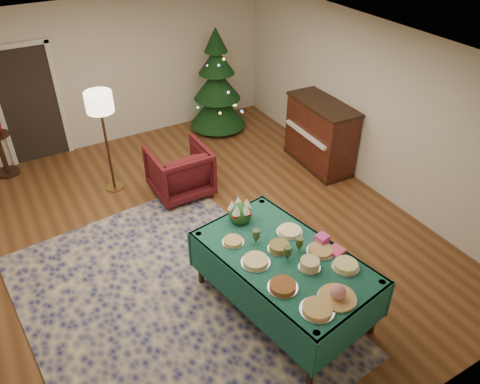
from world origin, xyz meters
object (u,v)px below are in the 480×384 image
gift_box (322,239)px  floor_lamp (100,108)px  piano (320,135)px  side_table (2,155)px  buffet_table (284,267)px  armchair (179,169)px  christmas_tree (217,86)px

gift_box → floor_lamp: bearing=112.6°
gift_box → floor_lamp: floor_lamp is taller
floor_lamp → piano: bearing=-17.3°
floor_lamp → piano: 3.73m
side_table → piano: 5.55m
gift_box → floor_lamp: (-1.49, 3.59, 0.58)m
gift_box → floor_lamp: size_ratio=0.08×
buffet_table → piano: (2.48, 2.49, -0.07)m
floor_lamp → buffet_table: bearing=-74.5°
buffet_table → side_table: 5.55m
buffet_table → floor_lamp: 3.78m
gift_box → armchair: bearing=101.1°
buffet_table → christmas_tree: bearing=71.4°
floor_lamp → side_table: size_ratio=2.22×
armchair → piano: bearing=171.4°
side_table → piano: bearing=-26.5°
armchair → floor_lamp: bearing=-36.2°
armchair → christmas_tree: bearing=-132.3°
christmas_tree → side_table: bearing=175.8°
armchair → christmas_tree: (1.63, 1.78, 0.47)m
christmas_tree → gift_box: bearing=-102.8°
gift_box → piano: piano is taller
christmas_tree → piano: (0.91, -2.17, -0.34)m
armchair → christmas_tree: size_ratio=0.45×
gift_box → side_table: gift_box is taller
buffet_table → side_table: buffet_table is taller
buffet_table → armchair: bearing=91.2°
gift_box → buffet_table: bearing=177.0°
buffet_table → floor_lamp: (-0.99, 3.56, 0.80)m
gift_box → armchair: 2.99m
gift_box → side_table: bearing=121.0°
armchair → piano: 2.57m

